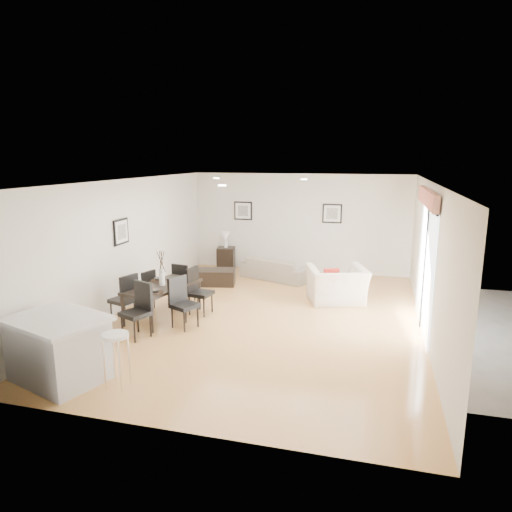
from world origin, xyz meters
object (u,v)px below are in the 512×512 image
(sofa, at_px, (276,269))
(dining_chair_wfar, at_px, (146,288))
(dining_chair_enear, at_px, (182,299))
(kitchen_island, at_px, (59,348))
(dining_chair_efar, at_px, (197,288))
(dining_chair_head, at_px, (139,307))
(armchair, at_px, (337,285))
(dining_table, at_px, (162,288))
(coffee_table, at_px, (215,277))
(dining_chair_foot, at_px, (183,281))
(bar_stool, at_px, (115,341))
(side_table, at_px, (226,258))
(dining_chair_wnear, at_px, (126,296))

(sofa, bearing_deg, dining_chair_wfar, 76.15)
(dining_chair_enear, relative_size, kitchen_island, 0.60)
(dining_chair_efar, bearing_deg, dining_chair_enear, -170.98)
(dining_chair_efar, xyz_separation_m, kitchen_island, (-0.83, -3.16, -0.06))
(dining_chair_efar, bearing_deg, kitchen_island, 173.80)
(dining_chair_enear, height_order, dining_chair_head, dining_chair_head)
(kitchen_island, bearing_deg, armchair, 70.70)
(sofa, xyz_separation_m, dining_chair_wfar, (-2.10, -3.07, 0.20))
(dining_chair_enear, height_order, kitchen_island, dining_chair_enear)
(dining_table, xyz_separation_m, coffee_table, (0.19, 2.53, -0.41))
(dining_table, height_order, dining_chair_foot, dining_chair_foot)
(dining_chair_efar, bearing_deg, bar_stool, -169.76)
(armchair, xyz_separation_m, dining_chair_enear, (-2.69, -2.25, 0.14))
(armchair, relative_size, dining_chair_foot, 1.39)
(dining_chair_efar, bearing_deg, armchair, -52.86)
(sofa, distance_m, dining_table, 3.79)
(armchair, relative_size, dining_chair_wfar, 1.45)
(side_table, bearing_deg, dining_chair_foot, -89.04)
(dining_chair_enear, height_order, coffee_table, dining_chair_enear)
(dining_table, height_order, kitchen_island, kitchen_island)
(dining_chair_enear, xyz_separation_m, side_table, (-0.63, 4.50, -0.22))
(kitchen_island, bearing_deg, dining_chair_head, 98.13)
(dining_chair_efar, distance_m, bar_stool, 3.17)
(dining_chair_wnear, distance_m, dining_chair_head, 0.82)
(kitchen_island, bearing_deg, dining_chair_foot, 104.01)
(dining_chair_enear, xyz_separation_m, kitchen_island, (-0.84, -2.38, -0.06))
(kitchen_island, bearing_deg, bar_stool, 17.98)
(dining_table, distance_m, kitchen_island, 2.77)
(dining_chair_efar, bearing_deg, dining_chair_head, 167.96)
(dining_table, xyz_separation_m, dining_chair_efar, (0.56, 0.41, -0.07))
(dining_chair_head, bearing_deg, dining_chair_foot, 113.94)
(sofa, xyz_separation_m, side_table, (-1.60, 0.69, 0.04))
(dining_chair_head, bearing_deg, sofa, 93.97)
(bar_stool, bearing_deg, coffee_table, 95.02)
(armchair, xyz_separation_m, side_table, (-3.32, 2.26, -0.08))
(dining_chair_foot, bearing_deg, dining_chair_enear, 123.01)
(coffee_table, xyz_separation_m, side_table, (-0.26, 1.61, 0.12))
(armchair, height_order, dining_chair_efar, dining_chair_efar)
(armchair, distance_m, dining_chair_wnear, 4.46)
(sofa, height_order, dining_chair_efar, dining_chair_efar)
(dining_chair_wnear, bearing_deg, bar_stool, 44.96)
(dining_chair_wnear, bearing_deg, coffee_table, -176.93)
(sofa, relative_size, dining_chair_enear, 1.94)
(dining_chair_wfar, bearing_deg, kitchen_island, 22.36)
(dining_chair_head, bearing_deg, armchair, 64.33)
(side_table, height_order, kitchen_island, kitchen_island)
(coffee_table, bearing_deg, dining_chair_efar, -92.58)
(dining_table, bearing_deg, dining_chair_foot, 104.09)
(dining_chair_head, distance_m, coffee_table, 3.54)
(dining_chair_enear, xyz_separation_m, dining_chair_foot, (-0.58, 1.36, -0.05))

